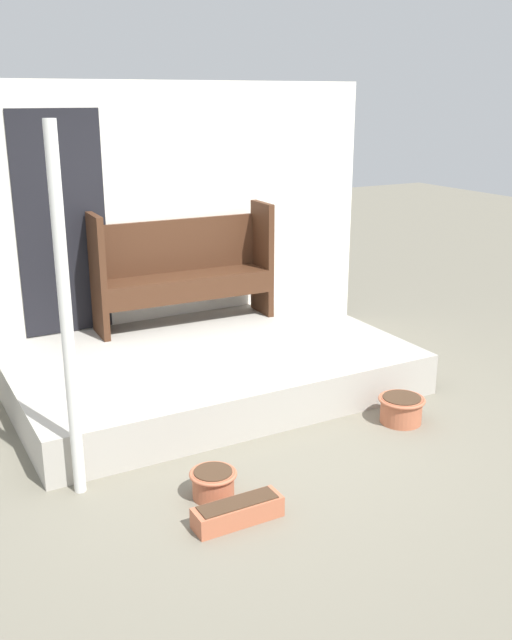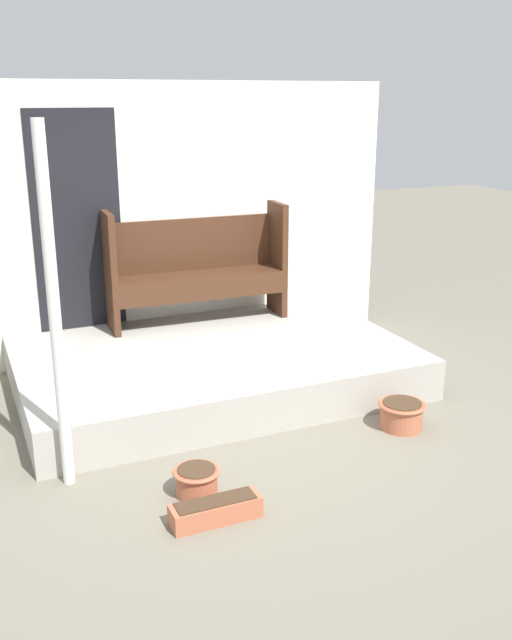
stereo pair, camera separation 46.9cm
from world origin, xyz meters
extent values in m
plane|color=#706B5B|center=(0.00, 0.00, 0.00)|extent=(24.00, 24.00, 0.00)
cube|color=#A8A399|center=(0.05, 1.07, 0.18)|extent=(3.33, 2.14, 0.35)
cube|color=white|center=(0.05, 2.17, 1.30)|extent=(4.53, 0.06, 2.60)
cube|color=black|center=(-0.86, 2.13, 1.36)|extent=(0.80, 0.02, 2.00)
cylinder|color=silver|center=(-1.41, -0.09, 1.17)|extent=(0.08, 0.08, 2.35)
cube|color=#422616|center=(-0.63, 1.89, 0.91)|extent=(0.08, 0.40, 1.12)
cube|color=#422616|center=(1.02, 1.83, 0.91)|extent=(0.08, 0.40, 1.12)
cube|color=#422616|center=(0.19, 1.86, 0.81)|extent=(1.61, 0.46, 0.04)
cube|color=#422616|center=(0.19, 1.67, 0.70)|extent=(1.60, 0.09, 0.18)
cube|color=#422616|center=(0.20, 2.04, 1.09)|extent=(1.60, 0.10, 0.50)
cylinder|color=#B26042|center=(-0.68, -0.58, 0.09)|extent=(0.27, 0.27, 0.18)
torus|color=#B26042|center=(-0.68, -0.58, 0.17)|extent=(0.31, 0.31, 0.02)
cylinder|color=#422D1E|center=(-0.68, -0.58, 0.18)|extent=(0.25, 0.25, 0.01)
cylinder|color=#B26042|center=(1.09, -0.30, 0.10)|extent=(0.32, 0.32, 0.21)
torus|color=#B26042|center=(1.09, -0.30, 0.19)|extent=(0.37, 0.37, 0.02)
cylinder|color=#422D1E|center=(1.09, -0.30, 0.21)|extent=(0.30, 0.30, 0.01)
cube|color=#B26042|center=(-0.67, -0.90, 0.07)|extent=(0.56, 0.17, 0.13)
cube|color=#422D1E|center=(-0.67, -0.90, 0.14)|extent=(0.49, 0.14, 0.01)
camera|label=1|loc=(-2.38, -4.24, 2.47)|focal=40.00mm
camera|label=2|loc=(-1.96, -4.45, 2.47)|focal=40.00mm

